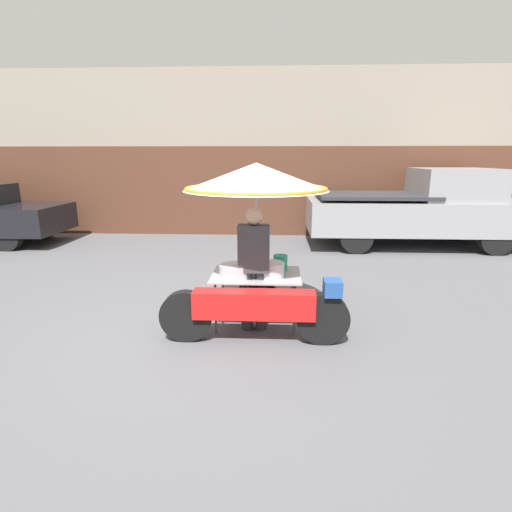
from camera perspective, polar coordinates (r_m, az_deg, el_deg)
ground_plane at (r=5.04m, az=-4.63°, el=-11.08°), size 36.00×36.00×0.00m
shopfront_building at (r=12.03m, az=-0.17°, el=14.24°), size 28.00×2.06×4.38m
vendor_motorcycle_cart at (r=4.87m, az=0.04°, el=7.24°), size 2.22×1.77×2.06m
vendor_person at (r=4.88m, az=-0.31°, el=-1.08°), size 0.38×0.22×1.55m
pickup_truck at (r=10.38m, az=22.58°, el=6.18°), size 5.11×1.86×1.87m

